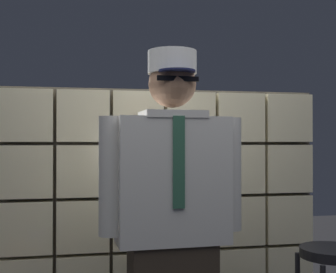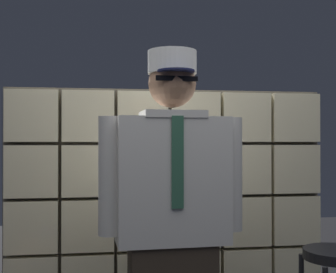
{
  "view_description": "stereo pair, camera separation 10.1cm",
  "coord_description": "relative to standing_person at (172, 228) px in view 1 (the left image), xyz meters",
  "views": [
    {
      "loc": [
        -0.54,
        -1.69,
        1.36
      ],
      "look_at": [
        -0.11,
        0.51,
        1.39
      ],
      "focal_mm": 48.88,
      "sensor_mm": 36.0,
      "label": 1
    },
    {
      "loc": [
        -0.44,
        -1.71,
        1.36
      ],
      "look_at": [
        -0.11,
        0.51,
        1.39
      ],
      "focal_mm": 48.88,
      "sensor_mm": 36.0,
      "label": 2
    }
  ],
  "objects": [
    {
      "name": "standing_person",
      "position": [
        0.0,
        0.0,
        0.0
      ],
      "size": [
        0.72,
        0.31,
        1.81
      ],
      "rotation": [
        0.0,
        0.0,
        0.05
      ],
      "color": "#382D23",
      "rests_on": "ground"
    },
    {
      "name": "glass_block_wall",
      "position": [
        0.09,
        0.7,
        -0.1
      ],
      "size": [
        2.06,
        0.1,
        1.72
      ],
      "color": "beige",
      "rests_on": "ground"
    }
  ]
}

